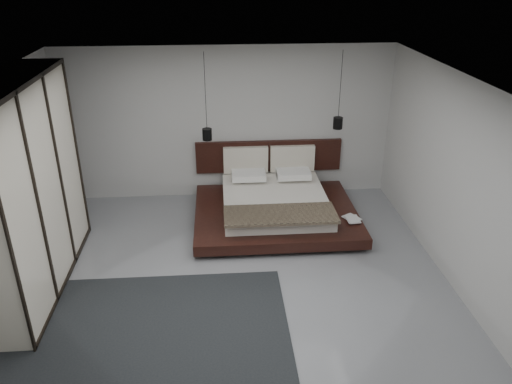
{
  "coord_description": "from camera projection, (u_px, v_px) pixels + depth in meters",
  "views": [
    {
      "loc": [
        -0.16,
        -5.75,
        4.13
      ],
      "look_at": [
        0.39,
        1.2,
        0.86
      ],
      "focal_mm": 35.0,
      "sensor_mm": 36.0,
      "label": 1
    }
  ],
  "objects": [
    {
      "name": "floor",
      "position": [
        235.0,
        285.0,
        6.95
      ],
      "size": [
        6.0,
        6.0,
        0.0
      ],
      "primitive_type": "plane",
      "color": "gray",
      "rests_on": "ground"
    },
    {
      "name": "ceiling",
      "position": [
        231.0,
        85.0,
        5.76
      ],
      "size": [
        6.0,
        6.0,
        0.0
      ],
      "primitive_type": "plane",
      "rotation": [
        3.14,
        0.0,
        0.0
      ],
      "color": "white",
      "rests_on": "wall_back"
    },
    {
      "name": "wall_back",
      "position": [
        227.0,
        124.0,
        9.07
      ],
      "size": [
        6.0,
        0.0,
        6.0
      ],
      "primitive_type": "plane",
      "rotation": [
        1.57,
        0.0,
        0.0
      ],
      "color": "#B2B2B0",
      "rests_on": "floor"
    },
    {
      "name": "wall_front",
      "position": [
        249.0,
        369.0,
        3.65
      ],
      "size": [
        6.0,
        0.0,
        6.0
      ],
      "primitive_type": "plane",
      "rotation": [
        -1.57,
        0.0,
        0.0
      ],
      "color": "#B2B2B0",
      "rests_on": "floor"
    },
    {
      "name": "wall_right",
      "position": [
        461.0,
        187.0,
        6.57
      ],
      "size": [
        0.0,
        6.0,
        6.0
      ],
      "primitive_type": "plane",
      "rotation": [
        1.57,
        0.0,
        -1.57
      ],
      "color": "#B2B2B0",
      "rests_on": "floor"
    },
    {
      "name": "lattice_screen",
      "position": [
        53.0,
        143.0,
        8.4
      ],
      "size": [
        0.05,
        0.9,
        2.6
      ],
      "primitive_type": "cube",
      "color": "black",
      "rests_on": "floor"
    },
    {
      "name": "bed",
      "position": [
        275.0,
        204.0,
        8.61
      ],
      "size": [
        2.72,
        2.37,
        1.07
      ],
      "color": "black",
      "rests_on": "floor"
    },
    {
      "name": "book_lower",
      "position": [
        347.0,
        220.0,
        8.11
      ],
      "size": [
        0.32,
        0.35,
        0.03
      ],
      "primitive_type": "imported",
      "rotation": [
        0.0,
        0.0,
        0.53
      ],
      "color": "#99724C",
      "rests_on": "bed"
    },
    {
      "name": "book_upper",
      "position": [
        346.0,
        220.0,
        8.08
      ],
      "size": [
        0.22,
        0.29,
        0.02
      ],
      "primitive_type": "imported",
      "rotation": [
        0.0,
        0.0,
        0.03
      ],
      "color": "#99724C",
      "rests_on": "book_lower"
    },
    {
      "name": "pendant_left",
      "position": [
        207.0,
        134.0,
        8.42
      ],
      "size": [
        0.16,
        0.16,
        1.47
      ],
      "color": "black",
      "rests_on": "ceiling"
    },
    {
      "name": "pendant_right",
      "position": [
        338.0,
        123.0,
        8.52
      ],
      "size": [
        0.16,
        0.16,
        1.32
      ],
      "color": "black",
      "rests_on": "ceiling"
    },
    {
      "name": "wardrobe",
      "position": [
        23.0,
        190.0,
        6.43
      ],
      "size": [
        0.68,
        2.88,
        2.83
      ],
      "color": "beige",
      "rests_on": "floor"
    },
    {
      "name": "rug",
      "position": [
        138.0,
        340.0,
        5.94
      ],
      "size": [
        3.65,
        2.61,
        0.02
      ],
      "primitive_type": "cube",
      "rotation": [
        0.0,
        0.0,
        -0.0
      ],
      "color": "black",
      "rests_on": "floor"
    }
  ]
}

